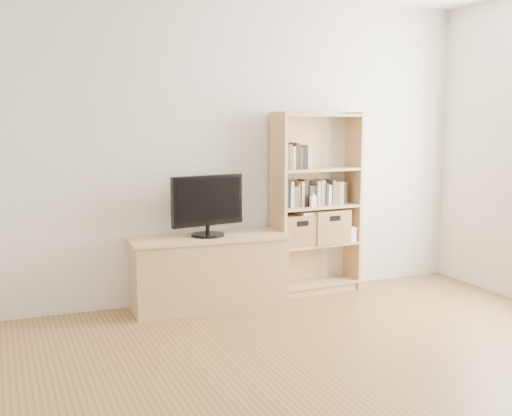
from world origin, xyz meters
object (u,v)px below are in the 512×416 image
basket_left (295,230)px  baby_monitor (313,201)px  television (207,206)px  basket_right (326,226)px  tv_stand (208,273)px  bookshelf (316,203)px  laptop (313,212)px

basket_left → baby_monitor: bearing=-31.8°
television → basket_left: bearing=-6.1°
baby_monitor → basket_right: 0.32m
tv_stand → bookshelf: 1.18m
bookshelf → basket_right: bearing=-2.6°
laptop → basket_left: bearing=176.7°
tv_stand → basket_left: basket_left is taller
bookshelf → basket_left: bearing=-178.8°
television → basket_right: bearing=-6.2°
baby_monitor → laptop: baby_monitor is taller
tv_stand → basket_right: bearing=7.1°
tv_stand → basket_left: 0.89m
baby_monitor → basket_right: baby_monitor is taller
television → basket_left: 0.88m
tv_stand → television: television is taller
basket_right → laptop: (-0.14, -0.03, 0.14)m
bookshelf → television: (-1.05, -0.09, 0.04)m
baby_monitor → basket_left: baby_monitor is taller
baby_monitor → basket_left: bearing=144.6°
baby_monitor → basket_right: (0.18, 0.10, -0.24)m
television → laptop: (1.01, 0.07, -0.12)m
basket_left → basket_right: size_ratio=0.92×
basket_right → laptop: basket_right is taller
bookshelf → basket_right: size_ratio=4.49×
laptop → baby_monitor: bearing=-119.9°
bookshelf → television: size_ratio=2.53×
television → laptop: 1.02m
tv_stand → television: bearing=2.4°
basket_left → laptop: 0.23m
bookshelf → laptop: (-0.04, -0.02, -0.08)m
television → basket_left: (0.84, 0.07, -0.27)m
television → basket_right: (1.15, 0.09, -0.25)m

